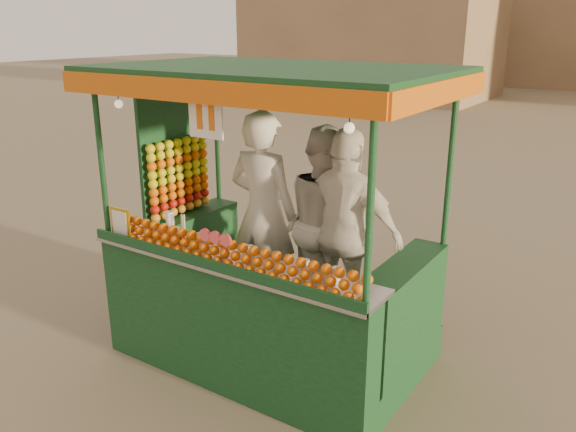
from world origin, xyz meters
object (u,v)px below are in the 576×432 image
Objects in this scene: vendor_middle at (327,223)px; vendor_right at (346,232)px; juice_cart at (259,272)px; vendor_left at (263,212)px.

vendor_right reaches higher than vendor_middle.
juice_cart reaches higher than vendor_middle.
juice_cart is at bearing 37.60° from vendor_right.
vendor_left is (-0.22, 0.38, 0.41)m from juice_cart.
juice_cart is 1.50× the size of vendor_left.
vendor_left reaches higher than vendor_right.
juice_cart is 1.60× the size of vendor_middle.
vendor_left is 1.06× the size of vendor_middle.
juice_cart reaches higher than vendor_left.
vendor_left is at bearing 6.46° from vendor_right.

